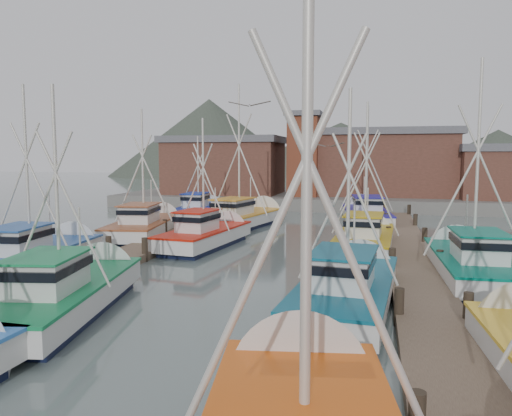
% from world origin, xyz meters
% --- Properties ---
extents(ground, '(260.00, 260.00, 0.00)m').
position_xyz_m(ground, '(0.00, 0.00, 0.00)').
color(ground, '#526361').
rests_on(ground, ground).
extents(dock_left, '(2.30, 46.00, 1.50)m').
position_xyz_m(dock_left, '(-7.00, 4.04, 0.21)').
color(dock_left, brown).
rests_on(dock_left, ground).
extents(dock_right, '(2.30, 46.00, 1.50)m').
position_xyz_m(dock_right, '(7.00, 4.04, 0.21)').
color(dock_right, brown).
rests_on(dock_right, ground).
extents(quay, '(44.00, 16.00, 1.20)m').
position_xyz_m(quay, '(0.00, 37.00, 0.60)').
color(quay, slate).
rests_on(quay, ground).
extents(shed_left, '(12.72, 8.48, 6.20)m').
position_xyz_m(shed_left, '(-11.00, 35.00, 4.34)').
color(shed_left, brown).
rests_on(shed_left, quay).
extents(shed_center, '(14.84, 9.54, 6.90)m').
position_xyz_m(shed_center, '(6.00, 37.00, 4.69)').
color(shed_center, brown).
rests_on(shed_center, quay).
extents(shed_right, '(8.48, 6.36, 5.20)m').
position_xyz_m(shed_right, '(17.00, 34.00, 3.84)').
color(shed_right, brown).
rests_on(shed_right, quay).
extents(lookout_tower, '(3.60, 3.60, 8.50)m').
position_xyz_m(lookout_tower, '(-2.00, 33.00, 5.55)').
color(lookout_tower, brown).
rests_on(lookout_tower, quay).
extents(distant_hills, '(175.00, 140.00, 42.00)m').
position_xyz_m(distant_hills, '(-12.76, 122.59, 0.00)').
color(distant_hills, '#465043').
rests_on(distant_hills, ground).
extents(boat_4, '(4.28, 9.30, 8.27)m').
position_xyz_m(boat_4, '(-4.81, -3.07, 0.68)').
color(boat_4, '#0F1634').
rests_on(boat_4, ground).
extents(boat_5, '(3.58, 9.37, 8.26)m').
position_xyz_m(boat_5, '(4.40, -0.27, 0.68)').
color(boat_5, '#0F1634').
rests_on(boat_5, ground).
extents(boat_6, '(3.76, 9.30, 9.16)m').
position_xyz_m(boat_6, '(-9.92, 2.16, 0.68)').
color(boat_6, '#0F1634').
rests_on(boat_6, ground).
extents(boat_8, '(3.60, 8.75, 8.08)m').
position_xyz_m(boat_8, '(-4.25, 9.80, 0.68)').
color(boat_8, '#0F1634').
rests_on(boat_8, ground).
extents(boat_9, '(3.60, 9.22, 8.90)m').
position_xyz_m(boat_9, '(4.74, 10.30, 0.68)').
color(boat_9, '#0F1634').
rests_on(boat_9, ground).
extents(boat_10, '(4.51, 10.06, 9.15)m').
position_xyz_m(boat_10, '(-9.54, 12.64, 0.68)').
color(boat_10, '#0F1634').
rests_on(boat_10, ground).
extents(boat_11, '(4.04, 9.25, 10.02)m').
position_xyz_m(boat_11, '(9.24, 5.16, 0.69)').
color(boat_11, '#0F1634').
rests_on(boat_11, ground).
extents(boat_12, '(5.12, 10.71, 11.40)m').
position_xyz_m(boat_12, '(-4.35, 18.25, 0.69)').
color(boat_12, '#0F1634').
rests_on(boat_12, ground).
extents(boat_13, '(4.29, 10.39, 10.06)m').
position_xyz_m(boat_13, '(4.43, 22.60, 0.68)').
color(boat_13, '#0F1634').
rests_on(boat_13, ground).
extents(boat_14, '(3.19, 8.64, 7.62)m').
position_xyz_m(boat_14, '(-9.24, 22.24, 0.68)').
color(boat_14, '#0F1634').
rests_on(boat_14, ground).
extents(gull_near, '(1.55, 0.63, 0.24)m').
position_xyz_m(gull_near, '(0.75, -0.15, 7.10)').
color(gull_near, slate).
rests_on(gull_near, ground).
extents(gull_far, '(1.49, 0.65, 0.24)m').
position_xyz_m(gull_far, '(3.08, 5.04, 5.75)').
color(gull_far, slate).
rests_on(gull_far, ground).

